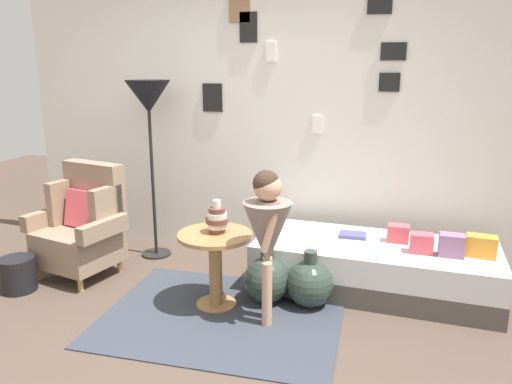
{
  "coord_description": "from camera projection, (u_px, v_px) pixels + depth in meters",
  "views": [
    {
      "loc": [
        1.03,
        -2.56,
        1.78
      ],
      "look_at": [
        0.15,
        0.95,
        0.85
      ],
      "focal_mm": 34.38,
      "sensor_mm": 36.0,
      "label": 1
    }
  ],
  "objects": [
    {
      "name": "ground_plane",
      "position": [
        196.0,
        357.0,
        3.09
      ],
      "size": [
        12.0,
        12.0,
        0.0
      ],
      "primitive_type": "plane",
      "color": "#4C3D33"
    },
    {
      "name": "gallery_wall",
      "position": [
        267.0,
        119.0,
        4.6
      ],
      "size": [
        4.8,
        0.12,
        2.6
      ],
      "color": "silver",
      "rests_on": "ground"
    },
    {
      "name": "rug",
      "position": [
        223.0,
        315.0,
        3.6
      ],
      "size": [
        1.71,
        1.35,
        0.01
      ],
      "primitive_type": "cube",
      "color": "#333842",
      "rests_on": "ground"
    },
    {
      "name": "armchair",
      "position": [
        83.0,
        226.0,
        4.25
      ],
      "size": [
        0.85,
        0.72,
        0.97
      ],
      "color": "tan",
      "rests_on": "ground"
    },
    {
      "name": "daybed",
      "position": [
        374.0,
        267.0,
        3.98
      ],
      "size": [
        1.96,
        0.96,
        0.4
      ],
      "color": "#4C4742",
      "rests_on": "ground"
    },
    {
      "name": "pillow_head",
      "position": [
        481.0,
        246.0,
        3.64
      ],
      "size": [
        0.23,
        0.15,
        0.16
      ],
      "primitive_type": "cube",
      "rotation": [
        0.0,
        0.0,
        -0.14
      ],
      "color": "orange",
      "rests_on": "daybed"
    },
    {
      "name": "pillow_mid",
      "position": [
        451.0,
        245.0,
        3.65
      ],
      "size": [
        0.19,
        0.13,
        0.17
      ],
      "primitive_type": "cube",
      "rotation": [
        0.0,
        0.0,
        -0.07
      ],
      "color": "gray",
      "rests_on": "daybed"
    },
    {
      "name": "pillow_back",
      "position": [
        422.0,
        243.0,
        3.72
      ],
      "size": [
        0.17,
        0.12,
        0.15
      ],
      "primitive_type": "cube",
      "rotation": [
        0.0,
        0.0,
        -0.01
      ],
      "color": "#D64C56",
      "rests_on": "daybed"
    },
    {
      "name": "pillow_extra",
      "position": [
        398.0,
        234.0,
        3.95
      ],
      "size": [
        0.18,
        0.13,
        0.14
      ],
      "primitive_type": "cube",
      "rotation": [
        0.0,
        0.0,
        -0.06
      ],
      "color": "#D64C56",
      "rests_on": "daybed"
    },
    {
      "name": "side_table",
      "position": [
        215.0,
        255.0,
        3.66
      ],
      "size": [
        0.56,
        0.56,
        0.58
      ],
      "color": "#9E7042",
      "rests_on": "ground"
    },
    {
      "name": "vase_striped",
      "position": [
        217.0,
        219.0,
        3.61
      ],
      "size": [
        0.17,
        0.17,
        0.25
      ],
      "color": "brown",
      "rests_on": "side_table"
    },
    {
      "name": "floor_lamp",
      "position": [
        149.0,
        104.0,
        4.42
      ],
      "size": [
        0.41,
        0.41,
        1.66
      ],
      "color": "black",
      "rests_on": "ground"
    },
    {
      "name": "person_child",
      "position": [
        267.0,
        228.0,
        3.34
      ],
      "size": [
        0.34,
        0.34,
        1.11
      ],
      "color": "tan",
      "rests_on": "ground"
    },
    {
      "name": "book_on_daybed",
      "position": [
        353.0,
        235.0,
        4.08
      ],
      "size": [
        0.22,
        0.16,
        0.03
      ],
      "primitive_type": "cube",
      "rotation": [
        0.0,
        0.0,
        0.01
      ],
      "color": "#4D4A82",
      "rests_on": "daybed"
    },
    {
      "name": "demijohn_near",
      "position": [
        267.0,
        279.0,
        3.78
      ],
      "size": [
        0.36,
        0.36,
        0.45
      ],
      "color": "#2D3D33",
      "rests_on": "ground"
    },
    {
      "name": "demijohn_far",
      "position": [
        310.0,
        283.0,
        3.71
      ],
      "size": [
        0.36,
        0.36,
        0.44
      ],
      "color": "#2D3D33",
      "rests_on": "ground"
    },
    {
      "name": "magazine_basket",
      "position": [
        18.0,
        274.0,
        3.98
      ],
      "size": [
        0.28,
        0.28,
        0.28
      ],
      "primitive_type": "cylinder",
      "color": "black",
      "rests_on": "ground"
    }
  ]
}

